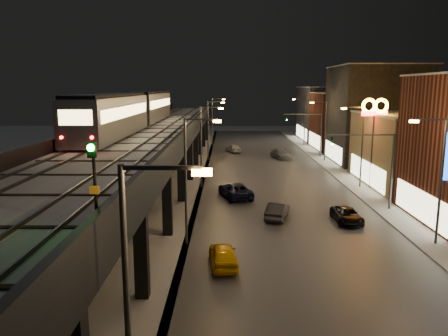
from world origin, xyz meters
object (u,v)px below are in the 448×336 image
object	(u,v)px
car_taxi	(223,256)
car_onc_red	(281,152)
car_far_white	(233,148)
car_onc_dark	(347,216)
subway_train	(134,109)
rail_signal	(93,167)
car_onc_white	(281,154)
car_mid_silver	(235,191)
car_near_white	(277,211)

from	to	relation	value
car_taxi	car_onc_red	bearing A→B (deg)	-107.07
car_taxi	car_onc_red	xyz separation A→B (m)	(8.98, 44.89, -0.09)
car_far_white	car_onc_red	size ratio (longest dim) A/B	1.14
car_onc_dark	subway_train	bearing A→B (deg)	142.37
rail_signal	car_onc_white	xyz separation A→B (m)	(12.69, 53.70, -7.82)
rail_signal	car_far_white	distance (m)	61.32
car_mid_silver	car_near_white	bearing A→B (deg)	100.28
car_onc_red	car_near_white	bearing A→B (deg)	-80.00
car_near_white	car_onc_red	size ratio (longest dim) A/B	1.17
subway_train	car_taxi	world-z (taller)	subway_train
subway_train	rail_signal	distance (m)	37.31
car_mid_silver	car_onc_red	distance (m)	28.87
subway_train	car_onc_white	world-z (taller)	subway_train
car_onc_dark	car_onc_red	size ratio (longest dim) A/B	1.21
subway_train	rail_signal	world-z (taller)	subway_train
car_taxi	car_onc_dark	bearing A→B (deg)	-144.29
car_onc_white	car_onc_red	xyz separation A→B (m)	(0.34, 3.25, -0.11)
car_far_white	car_near_white	bearing A→B (deg)	76.19
car_far_white	car_onc_dark	bearing A→B (deg)	83.99
rail_signal	car_near_white	size ratio (longest dim) A/B	0.64
car_onc_dark	car_taxi	bearing A→B (deg)	-138.71
subway_train	car_near_white	world-z (taller)	subway_train
rail_signal	subway_train	bearing A→B (deg)	99.88
car_near_white	car_far_white	distance (m)	38.63
car_onc_dark	car_onc_red	bearing A→B (deg)	91.64
subway_train	rail_signal	xyz separation A→B (m)	(6.40, -36.76, 0.01)
car_mid_silver	car_far_white	xyz separation A→B (m)	(0.22, 31.39, -0.05)
rail_signal	car_taxi	world-z (taller)	rail_signal
subway_train	car_far_white	distance (m)	27.68
car_onc_red	car_mid_silver	bearing A→B (deg)	-88.63
car_mid_silver	car_onc_white	bearing A→B (deg)	-122.87
subway_train	car_far_white	xyz separation A→B (m)	(11.72, 23.83, -7.83)
car_onc_red	car_taxi	bearing A→B (deg)	-84.00
subway_train	car_mid_silver	xyz separation A→B (m)	(11.50, -7.57, -7.77)
car_far_white	car_onc_dark	size ratio (longest dim) A/B	0.94
car_near_white	car_mid_silver	size ratio (longest dim) A/B	0.78
car_onc_white	car_mid_silver	bearing A→B (deg)	-124.43
car_onc_dark	car_onc_white	bearing A→B (deg)	92.41
car_onc_white	car_taxi	bearing A→B (deg)	-118.95
subway_train	car_mid_silver	distance (m)	15.81
car_far_white	car_onc_dark	xyz separation A→B (m)	(8.85, -39.58, -0.09)
car_mid_silver	car_onc_white	world-z (taller)	car_mid_silver
car_far_white	car_onc_dark	distance (m)	40.56
car_mid_silver	car_onc_red	bearing A→B (deg)	-121.60
rail_signal	car_taxi	xyz separation A→B (m)	(4.05, 12.06, -7.84)
car_taxi	car_far_white	world-z (taller)	car_taxi
car_far_white	car_onc_white	world-z (taller)	car_onc_white
subway_train	car_near_white	distance (m)	22.37
car_far_white	car_onc_red	xyz separation A→B (m)	(7.71, -3.63, -0.09)
car_onc_dark	car_onc_white	world-z (taller)	car_onc_white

